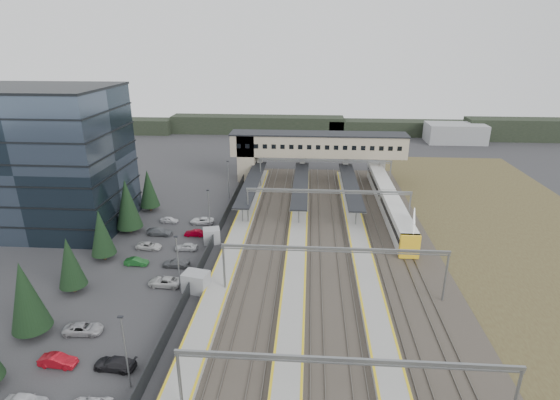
# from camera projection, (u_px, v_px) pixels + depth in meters

# --- Properties ---
(ground) EXTENTS (220.00, 220.00, 0.00)m
(ground) POSITION_uv_depth(u_px,v_px,m) (249.00, 264.00, 64.91)
(ground) COLOR #2B2B2D
(ground) RESTS_ON ground
(office_building) EXTENTS (24.30, 18.30, 24.30)m
(office_building) POSITION_uv_depth(u_px,v_px,m) (47.00, 159.00, 74.25)
(office_building) COLOR #364354
(office_building) RESTS_ON ground
(conifer_row) EXTENTS (4.42, 49.82, 9.50)m
(conifer_row) POSITION_uv_depth(u_px,v_px,m) (88.00, 242.00, 61.06)
(conifer_row) COLOR black
(conifer_row) RESTS_ON ground
(car_park) EXTENTS (10.57, 44.51, 1.28)m
(car_park) POSITION_uv_depth(u_px,v_px,m) (146.00, 279.00, 59.83)
(car_park) COLOR silver
(car_park) RESTS_ON ground
(lampposts) EXTENTS (0.50, 53.25, 8.07)m
(lampposts) POSITION_uv_depth(u_px,v_px,m) (196.00, 232.00, 65.09)
(lampposts) COLOR slate
(lampposts) RESTS_ON ground
(fence) EXTENTS (0.08, 90.00, 2.00)m
(fence) POSITION_uv_depth(u_px,v_px,m) (212.00, 242.00, 69.66)
(fence) COLOR #26282B
(fence) RESTS_ON ground
(relay_cabin_near) EXTENTS (3.67, 3.01, 2.70)m
(relay_cabin_near) POSITION_uv_depth(u_px,v_px,m) (196.00, 282.00, 57.61)
(relay_cabin_near) COLOR gray
(relay_cabin_near) RESTS_ON ground
(relay_cabin_far) EXTENTS (3.16, 2.86, 2.44)m
(relay_cabin_far) POSITION_uv_depth(u_px,v_px,m) (212.00, 236.00, 71.32)
(relay_cabin_far) COLOR gray
(relay_cabin_far) RESTS_ON ground
(rail_corridor) EXTENTS (34.00, 90.00, 0.92)m
(rail_corridor) POSITION_uv_depth(u_px,v_px,m) (312.00, 249.00, 68.86)
(rail_corridor) COLOR #312D26
(rail_corridor) RESTS_ON ground
(canopies) EXTENTS (23.10, 30.00, 3.28)m
(canopies) POSITION_uv_depth(u_px,v_px,m) (301.00, 184.00, 88.32)
(canopies) COLOR black
(canopies) RESTS_ON ground
(footbridge) EXTENTS (40.40, 6.40, 11.20)m
(footbridge) POSITION_uv_depth(u_px,v_px,m) (306.00, 147.00, 100.90)
(footbridge) COLOR tan
(footbridge) RESTS_ON ground
(gantries) EXTENTS (28.40, 62.28, 7.17)m
(gantries) POSITION_uv_depth(u_px,v_px,m) (330.00, 221.00, 64.83)
(gantries) COLOR slate
(gantries) RESTS_ON ground
(train) EXTENTS (3.01, 41.80, 3.78)m
(train) POSITION_uv_depth(u_px,v_px,m) (388.00, 200.00, 84.55)
(train) COLOR silver
(train) RESTS_ON ground
(billboard) EXTENTS (1.55, 6.56, 5.80)m
(billboard) POSITION_uv_depth(u_px,v_px,m) (413.00, 226.00, 68.14)
(billboard) COLOR slate
(billboard) RESTS_ON ground
(scrub_east) EXTENTS (34.00, 120.00, 0.06)m
(scrub_east) POSITION_uv_depth(u_px,v_px,m) (545.00, 258.00, 66.60)
(scrub_east) COLOR #463921
(scrub_east) RESTS_ON ground
(treeline_far) EXTENTS (170.00, 19.00, 7.00)m
(treeline_far) POSITION_uv_depth(u_px,v_px,m) (355.00, 128.00, 148.59)
(treeline_far) COLOR black
(treeline_far) RESTS_ON ground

